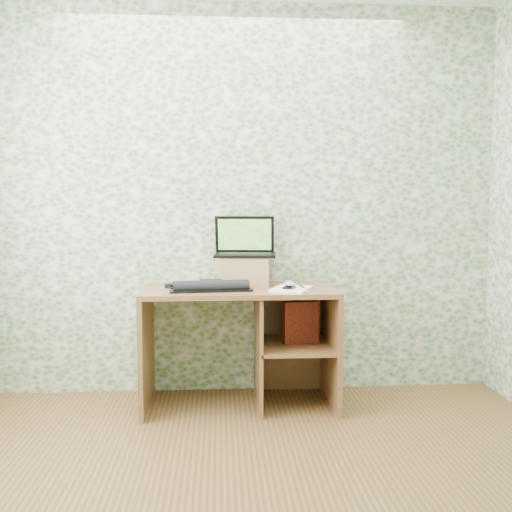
{
  "coord_description": "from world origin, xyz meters",
  "views": [
    {
      "loc": [
        -0.12,
        -2.1,
        1.26
      ],
      "look_at": [
        0.1,
        1.39,
        0.96
      ],
      "focal_mm": 40.0,
      "sensor_mm": 36.0,
      "label": 1
    }
  ],
  "objects": [
    {
      "name": "pen",
      "position": [
        0.38,
        1.37,
        0.77
      ],
      "size": [
        0.02,
        0.13,
        0.01
      ],
      "primitive_type": "cylinder",
      "rotation": [
        1.57,
        0.0,
        0.1
      ],
      "color": "black",
      "rests_on": "notepad"
    },
    {
      "name": "wall_back",
      "position": [
        0.0,
        1.75,
        1.3
      ],
      "size": [
        3.5,
        0.0,
        3.5
      ],
      "primitive_type": "plane",
      "rotation": [
        1.57,
        0.0,
        0.0
      ],
      "color": "silver",
      "rests_on": "ground"
    },
    {
      "name": "mouse",
      "position": [
        0.3,
        1.31,
        0.78
      ],
      "size": [
        0.1,
        0.13,
        0.04
      ],
      "primitive_type": "ellipsoid",
      "rotation": [
        0.0,
        0.0,
        -0.39
      ],
      "color": "silver",
      "rests_on": "notepad"
    },
    {
      "name": "riser",
      "position": [
        0.04,
        1.58,
        0.84
      ],
      "size": [
        0.33,
        0.29,
        0.19
      ],
      "primitive_type": "cube",
      "rotation": [
        0.0,
        0.0,
        -0.11
      ],
      "color": "#A37049",
      "rests_on": "desk"
    },
    {
      "name": "laptop",
      "position": [
        0.04,
        1.63,
        1.0
      ],
      "size": [
        0.42,
        0.31,
        0.26
      ],
      "rotation": [
        0.0,
        0.0,
        -0.11
      ],
      "color": "black",
      "rests_on": "riser"
    },
    {
      "name": "keyboard",
      "position": [
        -0.17,
        1.37,
        0.77
      ],
      "size": [
        0.5,
        0.29,
        0.07
      ],
      "rotation": [
        0.0,
        0.0,
        0.09
      ],
      "color": "black",
      "rests_on": "desk"
    },
    {
      "name": "headphones",
      "position": [
        -0.36,
        1.46,
        0.76
      ],
      "size": [
        0.21,
        0.2,
        0.03
      ],
      "rotation": [
        0.0,
        0.0,
        -0.33
      ],
      "color": "black",
      "rests_on": "desk"
    },
    {
      "name": "desk",
      "position": [
        0.08,
        1.47,
        0.48
      ],
      "size": [
        1.2,
        0.6,
        0.75
      ],
      "color": "brown",
      "rests_on": "floor"
    },
    {
      "name": "red_box",
      "position": [
        0.39,
        1.44,
        0.53
      ],
      "size": [
        0.24,
        0.11,
        0.27
      ],
      "primitive_type": "cube",
      "rotation": [
        0.0,
        0.0,
        0.19
      ],
      "color": "maroon",
      "rests_on": "desk"
    },
    {
      "name": "notepad",
      "position": [
        0.31,
        1.33,
        0.76
      ],
      "size": [
        0.31,
        0.36,
        0.01
      ],
      "primitive_type": "cube",
      "rotation": [
        0.0,
        0.0,
        -0.38
      ],
      "color": "white",
      "rests_on": "desk"
    }
  ]
}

